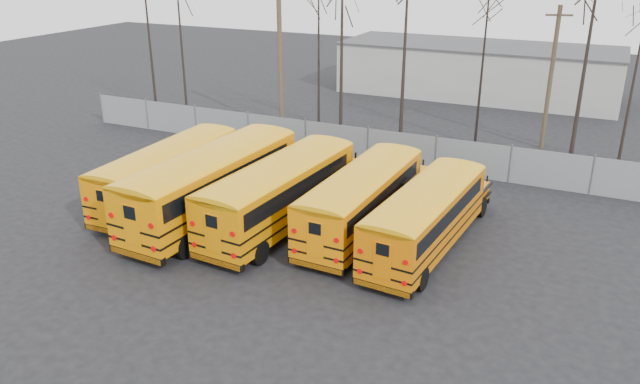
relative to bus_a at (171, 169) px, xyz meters
The scene contains 18 objects.
ground 7.02m from the bus_a, 19.44° to the right, with size 120.00×120.00×0.00m, color black.
fence 11.68m from the bus_a, 56.62° to the left, with size 40.00×0.04×2.00m, color gray.
distant_building 30.90m from the bus_a, 74.20° to the left, with size 22.00×8.00×4.00m, color #B2B2AD.
bus_a is the anchor object (origin of this frame).
bus_b 3.17m from the bus_a, 12.77° to the right, with size 3.40×12.03×3.33m.
bus_c 6.20m from the bus_a, ahead, with size 3.35×11.20×3.09m.
bus_d 9.67m from the bus_a, ahead, with size 2.71×10.41×2.89m.
bus_e 12.66m from the bus_a, ahead, with size 3.10×10.19×2.81m.
utility_pole_left 13.76m from the bus_a, 95.00° to the left, with size 1.76×0.49×9.93m.
utility_pole_right 22.79m from the bus_a, 47.68° to the left, with size 1.50×0.49×8.54m.
tree_0 17.28m from the bus_a, 131.54° to the left, with size 0.26×0.26×12.54m, color black.
tree_1 14.99m from the bus_a, 123.57° to the left, with size 0.26×0.26×12.08m, color black.
tree_2 15.91m from the bus_a, 87.75° to the left, with size 0.26×0.26×11.22m, color black.
tree_3 13.26m from the bus_a, 72.04° to the left, with size 0.26×0.26×12.89m, color black.
tree_4 14.54m from the bus_a, 56.09° to the left, with size 0.26×0.26×11.79m, color black.
tree_5 19.88m from the bus_a, 54.11° to the left, with size 0.26×0.26×12.21m, color black.
tree_6 21.63m from the bus_a, 35.46° to the left, with size 0.26×0.26×12.89m, color black.
tree_7 25.08m from the bus_a, 37.43° to the left, with size 0.26×0.26×11.80m, color black.
Camera 1 is at (12.11, -20.22, 11.83)m, focal length 35.00 mm.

